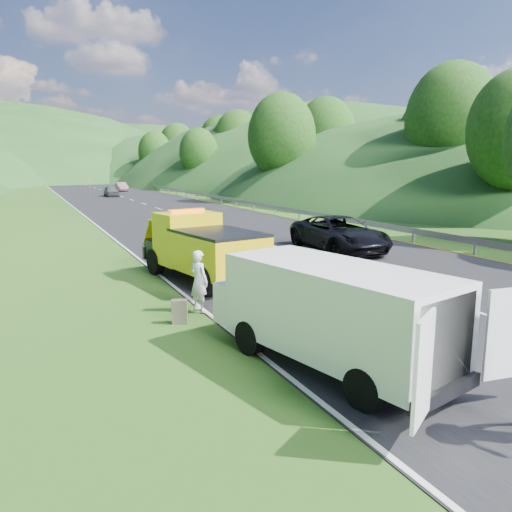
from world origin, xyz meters
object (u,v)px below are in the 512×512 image
tow_truck (202,247)px  passing_suv (339,251)px  woman (200,312)px  child (327,339)px  white_van (329,310)px  suitcase (180,312)px

tow_truck → passing_suv: 8.55m
woman → child: 3.98m
child → white_van: bearing=-68.5°
tow_truck → suitcase: 4.95m
white_van → suitcase: bearing=103.4°
white_van → passing_suv: white_van is taller
white_van → woman: size_ratio=3.70×
child → passing_suv: bearing=108.6°
tow_truck → child: tow_truck is taller
woman → passing_suv: 11.34m
woman → suitcase: size_ratio=2.73×
child → woman: bearing=175.4°
child → suitcase: bearing=-168.2°
tow_truck → passing_suv: size_ratio=1.03×
white_van → suitcase: size_ratio=10.08×
child → passing_suv: passing_suv is taller
suitcase → white_van: bearing=-63.9°
tow_truck → white_van: size_ratio=0.93×
tow_truck → woman: (-1.33, -3.59, -1.21)m
woman → child: (2.05, -3.41, 0.00)m
suitcase → tow_truck: bearing=63.9°
tow_truck → child: (0.72, -7.00, -1.21)m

